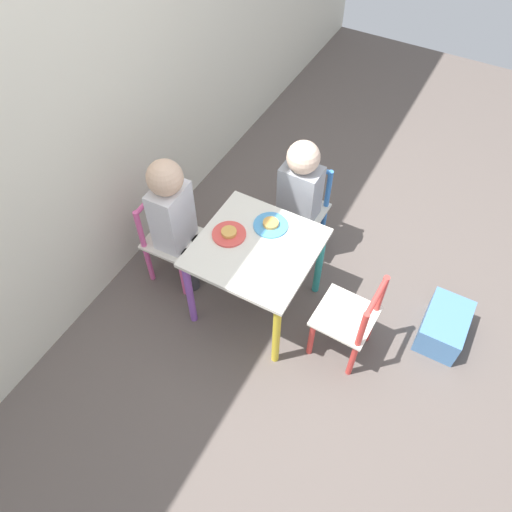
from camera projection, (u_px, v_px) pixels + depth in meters
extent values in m
plane|color=#5B514C|center=(256.00, 304.00, 2.64)|extent=(6.00, 6.00, 0.00)
cube|color=beige|center=(70.00, 26.00, 1.87)|extent=(6.00, 0.06, 2.60)
cube|color=silver|center=(256.00, 248.00, 2.28)|extent=(0.54, 0.54, 0.02)
cylinder|color=yellow|center=(276.00, 335.00, 2.26)|extent=(0.04, 0.04, 0.45)
cylinder|color=teal|center=(319.00, 264.00, 2.52)|extent=(0.04, 0.04, 0.45)
cylinder|color=#8E51BC|center=(190.00, 294.00, 2.40)|extent=(0.04, 0.04, 0.45)
cylinder|color=orange|center=(239.00, 230.00, 2.66)|extent=(0.04, 0.04, 0.45)
cube|color=silver|center=(300.00, 211.00, 2.68)|extent=(0.26, 0.26, 0.02)
cylinder|color=#387AD1|center=(272.00, 234.00, 2.77)|extent=(0.03, 0.03, 0.27)
cylinder|color=#387AD1|center=(307.00, 249.00, 2.70)|extent=(0.03, 0.03, 0.27)
cylinder|color=#387AD1|center=(290.00, 210.00, 2.88)|extent=(0.03, 0.03, 0.27)
cylinder|color=#387AD1|center=(323.00, 224.00, 2.82)|extent=(0.03, 0.03, 0.27)
cylinder|color=#387AD1|center=(292.00, 176.00, 2.68)|extent=(0.03, 0.03, 0.26)
cylinder|color=#387AD1|center=(328.00, 190.00, 2.61)|extent=(0.03, 0.03, 0.26)
cylinder|color=#387AD1|center=(312.00, 166.00, 2.56)|extent=(0.03, 0.21, 0.02)
cube|color=silver|center=(173.00, 239.00, 2.56)|extent=(0.27, 0.27, 0.02)
cylinder|color=#E5599E|center=(183.00, 278.00, 2.58)|extent=(0.03, 0.03, 0.27)
cylinder|color=#E5599E|center=(204.00, 250.00, 2.70)|extent=(0.03, 0.03, 0.27)
cylinder|color=#E5599E|center=(149.00, 263.00, 2.64)|extent=(0.03, 0.03, 0.27)
cylinder|color=#E5599E|center=(171.00, 236.00, 2.76)|extent=(0.03, 0.03, 0.27)
cylinder|color=#E5599E|center=(140.00, 230.00, 2.44)|extent=(0.03, 0.03, 0.26)
cylinder|color=#E5599E|center=(164.00, 203.00, 2.55)|extent=(0.03, 0.03, 0.26)
cylinder|color=#E5599E|center=(149.00, 200.00, 2.41)|extent=(0.21, 0.03, 0.02)
cube|color=silver|center=(345.00, 316.00, 2.27)|extent=(0.27, 0.27, 0.02)
cylinder|color=#DB3D38|center=(331.00, 306.00, 2.47)|extent=(0.03, 0.03, 0.27)
cylinder|color=#DB3D38|center=(311.00, 338.00, 2.36)|extent=(0.03, 0.03, 0.27)
cylinder|color=#DB3D38|center=(371.00, 325.00, 2.40)|extent=(0.03, 0.03, 0.27)
cylinder|color=#DB3D38|center=(352.00, 359.00, 2.29)|extent=(0.03, 0.03, 0.27)
cylinder|color=#DB3D38|center=(381.00, 295.00, 2.20)|extent=(0.03, 0.03, 0.26)
cylinder|color=#DB3D38|center=(362.00, 330.00, 2.08)|extent=(0.03, 0.03, 0.26)
cylinder|color=#DB3D38|center=(377.00, 297.00, 2.05)|extent=(0.21, 0.03, 0.02)
cylinder|color=#38383D|center=(280.00, 239.00, 2.74)|extent=(0.07, 0.07, 0.28)
cylinder|color=#38383D|center=(296.00, 245.00, 2.71)|extent=(0.07, 0.07, 0.28)
cube|color=#999EA8|center=(300.00, 192.00, 2.55)|extent=(0.14, 0.20, 0.31)
sphere|color=beige|center=(303.00, 157.00, 2.37)|extent=(0.16, 0.16, 0.16)
cylinder|color=#38383D|center=(191.00, 270.00, 2.60)|extent=(0.07, 0.07, 0.28)
cylinder|color=#38383D|center=(201.00, 257.00, 2.66)|extent=(0.07, 0.07, 0.28)
cube|color=silver|center=(172.00, 216.00, 2.41)|extent=(0.20, 0.15, 0.35)
sphere|color=#DBB293|center=(165.00, 178.00, 2.22)|extent=(0.17, 0.17, 0.17)
cylinder|color=#4C9EE0|center=(271.00, 225.00, 2.34)|extent=(0.16, 0.16, 0.01)
cylinder|color=gold|center=(271.00, 223.00, 2.33)|extent=(0.07, 0.07, 0.02)
cylinder|color=#E54C47|center=(229.00, 234.00, 2.31)|extent=(0.16, 0.16, 0.01)
cylinder|color=gold|center=(229.00, 232.00, 2.30)|extent=(0.07, 0.07, 0.02)
cube|color=#4C7FB7|center=(444.00, 326.00, 2.45)|extent=(0.30, 0.20, 0.17)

